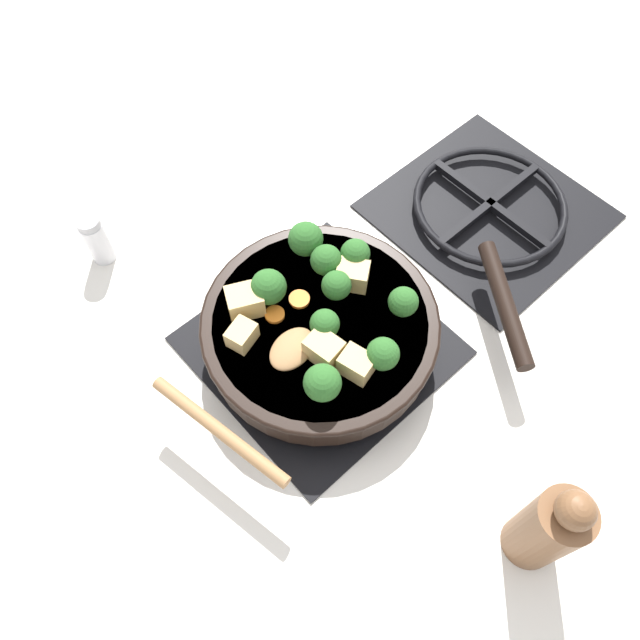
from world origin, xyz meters
The scene contains 23 objects.
ground_plane centered at (0.00, 0.00, 0.00)m, with size 2.40×2.40×0.00m, color white.
front_burner_grate centered at (0.00, 0.00, 0.01)m, with size 0.31×0.31×0.03m.
rear_burner_grate centered at (0.00, 0.36, 0.01)m, with size 0.31×0.31×0.03m.
skillet_pan centered at (0.00, 0.00, 0.05)m, with size 0.39×0.43×0.05m.
wooden_spoon centered at (0.02, -0.13, 0.08)m, with size 0.20×0.20×0.02m.
tofu_cube_center_large centered at (-0.01, 0.07, 0.09)m, with size 0.04×0.03×0.03m, color #DBB770.
tofu_cube_near_handle centered at (0.04, -0.03, 0.09)m, with size 0.04×0.03×0.03m, color #DBB770.
tofu_cube_east_chunk centered at (-0.04, -0.09, 0.09)m, with size 0.04×0.03×0.03m, color #DBB770.
tofu_cube_west_chunk centered at (0.08, -0.02, 0.09)m, with size 0.04×0.03×0.03m, color #DBB770.
tofu_cube_back_piece centered at (-0.08, -0.06, 0.09)m, with size 0.05×0.04×0.04m, color #DBB770.
broccoli_floret_near_spoon centered at (0.02, -0.01, 0.10)m, with size 0.04×0.04×0.05m.
broccoli_floret_center_top centered at (-0.03, 0.09, 0.10)m, with size 0.04×0.04×0.05m.
broccoli_floret_east_rim centered at (-0.09, 0.06, 0.10)m, with size 0.05×0.05×0.05m.
broccoli_floret_west_rim centered at (-0.07, -0.03, 0.10)m, with size 0.05×0.05×0.05m.
broccoli_floret_north_edge centered at (0.10, 0.01, 0.10)m, with size 0.04×0.04×0.05m.
broccoli_floret_south_cluster centered at (0.08, -0.07, 0.10)m, with size 0.05×0.05×0.05m.
broccoli_floret_mid_floret centered at (0.06, 0.09, 0.10)m, with size 0.04×0.04×0.05m.
broccoli_floret_small_inner centered at (-0.01, 0.04, 0.10)m, with size 0.04×0.04×0.05m.
broccoli_floret_tall_stem centered at (-0.05, 0.06, 0.10)m, with size 0.04×0.04×0.05m.
carrot_slice_orange_thin centered at (-0.04, 0.00, 0.08)m, with size 0.03×0.03×0.01m, color orange.
carrot_slice_near_center centered at (-0.04, -0.04, 0.08)m, with size 0.03×0.03×0.01m, color orange.
pepper_mill centered at (0.36, 0.01, 0.08)m, with size 0.06×0.06×0.18m.
salt_shaker centered at (-0.34, -0.14, 0.04)m, with size 0.04×0.04×0.09m.
Camera 1 is at (0.30, -0.27, 0.78)m, focal length 35.00 mm.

